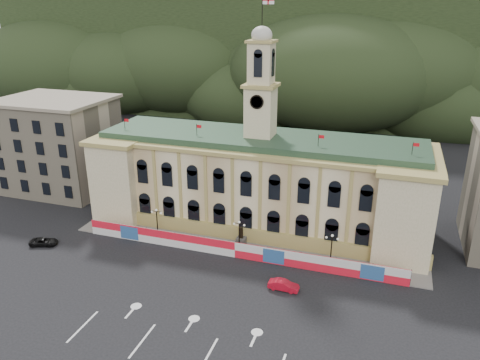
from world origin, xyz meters
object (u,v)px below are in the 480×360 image
(statue, at_px, (241,241))
(red_sedan, at_px, (284,285))
(lamp_center, at_px, (239,233))
(black_suv, at_px, (44,242))

(statue, distance_m, red_sedan, 12.73)
(lamp_center, bearing_deg, red_sedan, -42.08)
(black_suv, bearing_deg, lamp_center, -94.09)
(lamp_center, height_order, black_suv, lamp_center)
(statue, bearing_deg, red_sedan, -45.42)
(statue, relative_size, lamp_center, 0.72)
(black_suv, bearing_deg, statue, -92.32)
(red_sedan, bearing_deg, black_suv, 91.16)
(statue, distance_m, black_suv, 31.32)
(lamp_center, bearing_deg, statue, 90.00)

